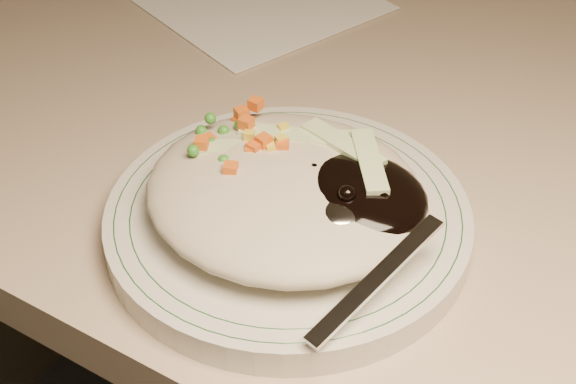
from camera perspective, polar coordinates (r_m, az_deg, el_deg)
The scene contains 4 objects.
desk at distance 0.83m, azimuth 11.36°, elevation -6.38°, with size 1.40×0.70×0.74m.
plate at distance 0.56m, azimuth 0.00°, elevation -2.04°, with size 0.25×0.25×0.02m, color silver.
plate_rim at distance 0.56m, azimuth 0.00°, elevation -1.27°, with size 0.24×0.24×0.00m.
meal at distance 0.54m, azimuth 0.35°, elevation 0.27°, with size 0.21×0.19×0.05m.
Camera 1 is at (0.15, 0.82, 1.12)m, focal length 50.00 mm.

